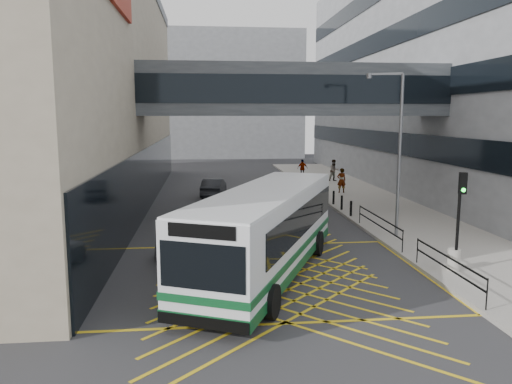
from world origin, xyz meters
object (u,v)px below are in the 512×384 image
object	(u,v)px
bus	(267,229)
car_silver	(290,191)
pedestrian_c	(302,168)
pedestrian_b	(334,170)
car_white	(186,249)
car_dark	(214,188)
traffic_light	(460,208)
street_lamp	(396,144)
pedestrian_a	(341,180)
litter_bin	(454,260)

from	to	relation	value
bus	car_silver	bearing A→B (deg)	101.09
pedestrian_c	car_silver	bearing A→B (deg)	73.74
bus	pedestrian_b	world-z (taller)	bus
car_white	pedestrian_c	size ratio (longest dim) A/B	2.82
car_silver	pedestrian_c	size ratio (longest dim) A/B	2.62
car_silver	car_dark	bearing A→B (deg)	-6.63
bus	pedestrian_b	bearing A→B (deg)	93.83
car_white	pedestrian_c	bearing A→B (deg)	-127.96
car_silver	pedestrian_b	xyz separation A→B (m)	(5.65, 9.33, 0.43)
traffic_light	street_lamp	xyz separation A→B (m)	(-0.17, 6.05, 2.01)
pedestrian_a	traffic_light	bearing A→B (deg)	84.76
street_lamp	litter_bin	bearing A→B (deg)	-65.37
bus	pedestrian_c	world-z (taller)	bus
car_dark	litter_bin	size ratio (longest dim) A/B	5.32
pedestrian_c	pedestrian_b	bearing A→B (deg)	126.02
bus	pedestrian_c	xyz separation A→B (m)	(7.05, 28.74, -0.75)
bus	car_dark	distance (m)	19.00
pedestrian_a	pedestrian_b	distance (m)	6.92
car_silver	bus	bearing A→B (deg)	95.97
bus	pedestrian_a	xyz separation A→B (m)	(8.14, 18.88, -0.67)
car_dark	car_silver	size ratio (longest dim) A/B	0.99
pedestrian_b	pedestrian_c	world-z (taller)	pedestrian_b
bus	litter_bin	world-z (taller)	bus
litter_bin	street_lamp	bearing A→B (deg)	91.62
pedestrian_a	pedestrian_c	bearing A→B (deg)	-85.93
car_white	street_lamp	size ratio (longest dim) A/B	0.62
pedestrian_c	street_lamp	bearing A→B (deg)	88.59
bus	car_dark	size ratio (longest dim) A/B	2.68
car_dark	car_silver	distance (m)	5.92
car_white	pedestrian_c	world-z (taller)	pedestrian_c
car_white	car_silver	xyz separation A→B (m)	(6.80, 15.13, -0.07)
car_dark	bus	bearing A→B (deg)	103.66
traffic_light	pedestrian_c	xyz separation A→B (m)	(-0.05, 29.65, -1.62)
car_dark	pedestrian_c	world-z (taller)	pedestrian_c
pedestrian_b	street_lamp	bearing A→B (deg)	-110.46
car_dark	litter_bin	bearing A→B (deg)	122.75
litter_bin	car_white	bearing A→B (deg)	169.36
pedestrian_b	car_silver	bearing A→B (deg)	-134.94
car_white	pedestrian_b	world-z (taller)	pedestrian_b
traffic_light	pedestrian_a	size ratio (longest dim) A/B	2.02
pedestrian_a	litter_bin	bearing A→B (deg)	84.72
bus	pedestrian_a	size ratio (longest dim) A/B	6.32
traffic_light	pedestrian_b	distance (m)	26.75
bus	car_white	world-z (taller)	bus
street_lamp	car_silver	bearing A→B (deg)	129.07
traffic_light	pedestrian_c	world-z (taller)	traffic_light
traffic_light	litter_bin	xyz separation A→B (m)	(-0.00, 0.23, -2.06)
car_silver	pedestrian_b	world-z (taller)	pedestrian_b
car_white	car_dark	size ratio (longest dim) A/B	1.09
traffic_light	pedestrian_b	size ratio (longest dim) A/B	1.96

